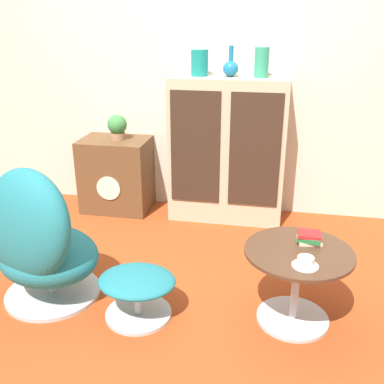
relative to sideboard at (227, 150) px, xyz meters
name	(u,v)px	position (x,y,z in m)	size (l,w,h in m)	color
ground_plane	(156,300)	(-0.26, -1.29, -0.58)	(12.00, 12.00, 0.00)	#9E3D19
wall_back	(201,53)	(-0.26, 0.22, 0.72)	(6.40, 0.06, 2.60)	beige
sideboard	(227,150)	(0.00, 0.00, 0.00)	(0.91, 0.38, 1.15)	tan
tv_console	(117,174)	(-0.94, -0.02, -0.27)	(0.57, 0.41, 0.62)	brown
egg_chair	(38,242)	(-0.91, -1.39, -0.19)	(0.79, 0.76, 0.85)	#B7B7BC
ottoman	(137,287)	(-0.32, -1.44, -0.39)	(0.43, 0.37, 0.27)	#B7B7BC
coffee_table	(296,277)	(0.54, -1.32, -0.30)	(0.57, 0.57, 0.44)	#B7B7BC
vase_leftmost	(200,63)	(-0.23, 0.00, 0.67)	(0.13, 0.13, 0.19)	#147A75
vase_inner_left	(231,68)	(0.01, 0.00, 0.64)	(0.12, 0.12, 0.22)	#196699
vase_inner_right	(262,62)	(0.23, 0.00, 0.68)	(0.11, 0.11, 0.22)	#2D8E6B
potted_plant	(117,127)	(-0.91, -0.01, 0.15)	(0.16, 0.16, 0.20)	#996B4C
teacup	(305,263)	(0.56, -1.47, -0.12)	(0.13, 0.13, 0.05)	white
book_stack	(309,238)	(0.59, -1.21, -0.11)	(0.14, 0.12, 0.06)	beige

